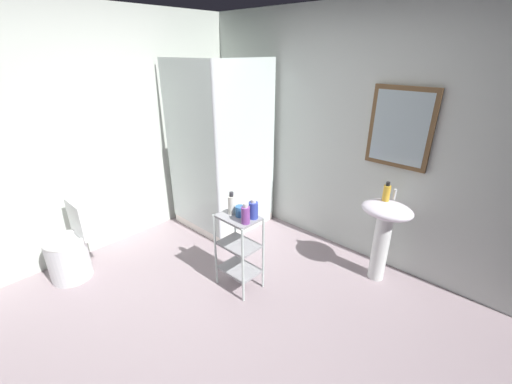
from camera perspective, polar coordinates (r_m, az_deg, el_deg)
The scene contains 13 objects.
ground_plane at distance 2.92m, azimuth -8.03°, elevation -22.16°, with size 4.20×4.20×0.02m, color #9E8B92.
wall_back at distance 3.56m, azimuth 14.74°, elevation 9.61°, with size 4.20×0.14×2.50m.
wall_left at distance 3.79m, azimuth -27.41°, elevation 8.52°, with size 0.10×4.20×2.50m, color silver.
shower_stall at distance 4.04m, azimuth -5.96°, elevation 0.10°, with size 0.92×0.92×2.00m.
pedestal_sink at distance 3.25m, azimuth 21.53°, elevation -5.53°, with size 0.46×0.37×0.81m.
sink_faucet at distance 3.23m, azimuth 23.10°, elevation -0.37°, with size 0.03×0.03×0.10m, color silver.
toilet at distance 3.66m, azimuth -29.51°, elevation -8.42°, with size 0.37×0.49×0.76m.
storage_cart at distance 3.00m, azimuth -3.01°, elevation -9.42°, with size 0.38×0.28×0.74m.
hand_soap_bottle at distance 3.16m, azimuth 21.90°, elevation -0.09°, with size 0.06×0.06×0.18m.
conditioner_bottle_purple at distance 2.70m, azimuth -1.84°, elevation -3.98°, with size 0.07×0.07×0.18m.
lotion_bottle_white at distance 2.86m, azimuth -4.28°, elevation -2.18°, with size 0.06×0.06×0.21m.
shampoo_bottle_blue at distance 2.78m, azimuth -0.45°, elevation -3.14°, with size 0.08×0.08×0.18m.
rinse_cup at distance 2.83m, azimuth -2.81°, elevation -3.38°, with size 0.08×0.08×0.09m, color #3870B2.
Camera 1 is at (1.65, -1.21, 2.07)m, focal length 22.84 mm.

